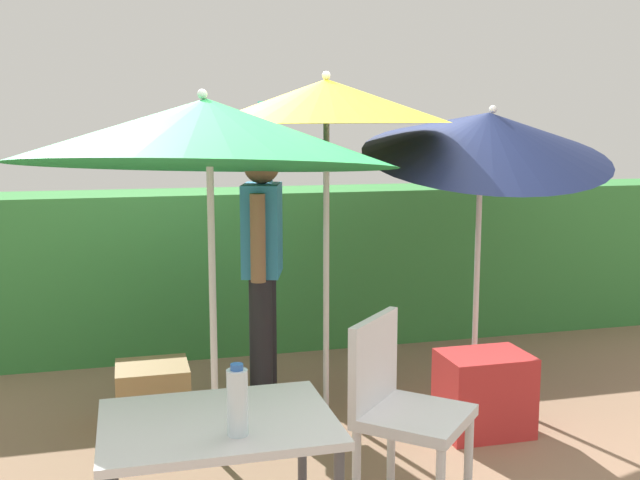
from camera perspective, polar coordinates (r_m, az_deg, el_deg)
ground_plane at (r=4.18m, az=1.09°, el=-15.70°), size 24.00×24.00×0.00m
hedge_row at (r=5.97m, az=-4.43°, el=-2.06°), size 8.00×0.70×1.23m
umbrella_rainbow at (r=3.75m, az=-8.68°, el=8.09°), size 1.92×1.93×1.97m
umbrella_orange at (r=4.79m, az=12.62°, el=7.87°), size 1.58×1.57×2.04m
umbrella_yellow at (r=4.37m, az=0.49°, el=10.49°), size 1.44×1.44×2.04m
person_vendor at (r=4.61m, az=-4.41°, el=-1.22°), size 0.31×0.55×1.88m
chair_plastic at (r=3.39m, az=6.10°, el=-12.35°), size 0.62×0.62×0.89m
cooler_box at (r=4.41m, az=12.40°, el=-11.35°), size 0.49×0.36×0.46m
crate_cardboard at (r=4.58m, az=-12.64°, el=-11.36°), size 0.42×0.38×0.35m
folding_table at (r=2.70m, az=-7.77°, el=-15.13°), size 0.80×0.60×0.73m
bottle_water at (r=2.49m, az=-6.32°, el=-12.14°), size 0.07×0.07×0.24m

